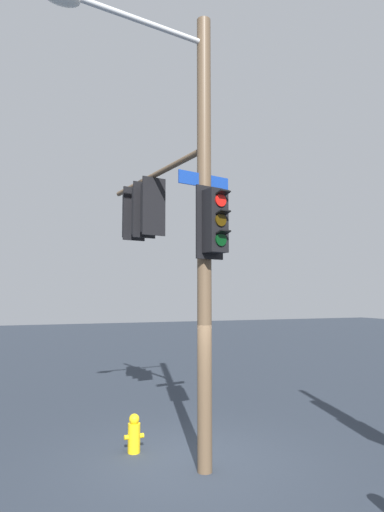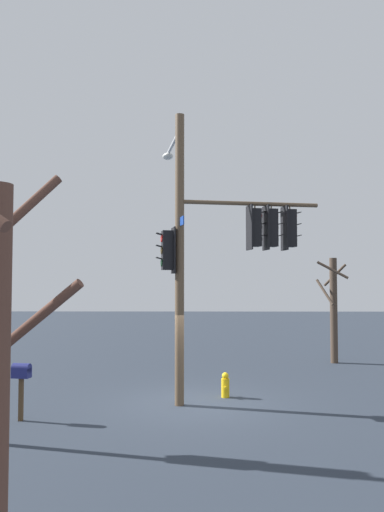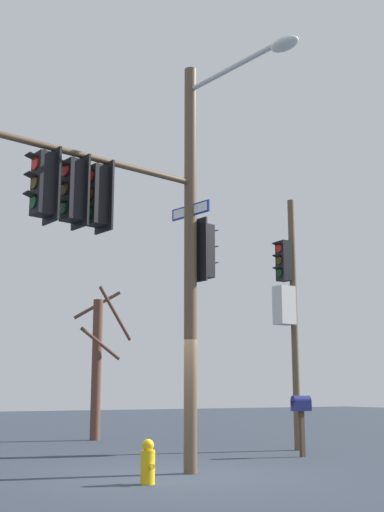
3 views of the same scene
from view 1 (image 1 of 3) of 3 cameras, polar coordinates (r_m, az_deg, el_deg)
The scene contains 3 objects.
ground_plane at distance 8.63m, azimuth -0.42°, elevation -25.68°, with size 80.00×80.00×0.00m, color #2A323D.
main_signal_pole_assembly at distance 8.74m, azimuth -2.73°, elevation 6.01°, with size 3.47×4.81×8.20m.
fire_hydrant at distance 9.14m, azimuth -7.62°, elevation -22.18°, with size 0.38×0.24×0.73m.
Camera 1 is at (2.81, 7.58, 3.02)m, focal length 30.47 mm.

